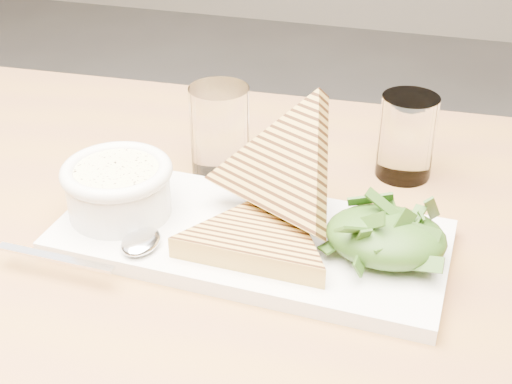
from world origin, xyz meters
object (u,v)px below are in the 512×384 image
(table_top, at_px, (125,282))
(soup_bowl, at_px, (119,195))
(platter, at_px, (250,238))
(glass_far, at_px, (407,137))
(glass_near, at_px, (220,131))

(table_top, xyz_separation_m, soup_bowl, (-0.03, 0.06, 0.06))
(platter, distance_m, glass_far, 0.23)
(glass_far, bearing_deg, glass_near, -165.93)
(soup_bowl, distance_m, glass_far, 0.33)
(soup_bowl, xyz_separation_m, glass_near, (0.06, 0.14, 0.02))
(platter, height_order, soup_bowl, soup_bowl)
(table_top, bearing_deg, glass_near, 81.31)
(glass_far, bearing_deg, platter, -124.80)
(table_top, xyz_separation_m, platter, (0.11, 0.07, 0.03))
(platter, relative_size, glass_near, 3.67)
(glass_near, bearing_deg, glass_far, 14.07)
(table_top, bearing_deg, platter, 31.97)
(soup_bowl, bearing_deg, glass_far, 35.32)
(table_top, relative_size, glass_far, 13.31)
(table_top, relative_size, platter, 3.39)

